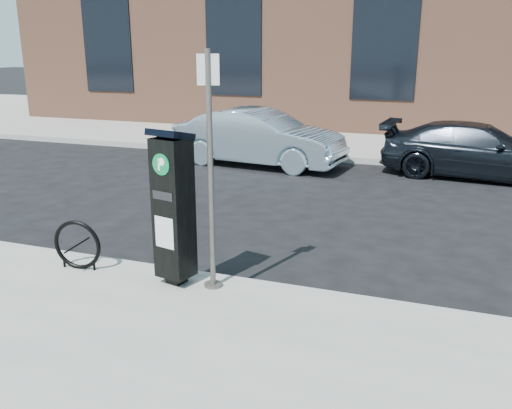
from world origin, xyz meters
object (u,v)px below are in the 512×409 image
at_px(parking_kiosk, 173,206).
at_px(sign_pole, 211,175).
at_px(car_silver, 259,138).
at_px(bike_rack, 77,245).
at_px(car_dark, 477,151).

height_order(parking_kiosk, sign_pole, sign_pole).
bearing_deg(car_silver, parking_kiosk, -161.82).
bearing_deg(car_silver, sign_pole, -158.34).
distance_m(bike_rack, car_dark, 9.20).
relative_size(sign_pole, car_dark, 0.64).
bearing_deg(parking_kiosk, bike_rack, -164.70).
distance_m(parking_kiosk, bike_rack, 1.50).
xyz_separation_m(car_silver, car_dark, (5.05, 0.47, -0.08)).
relative_size(parking_kiosk, sign_pole, 0.69).
bearing_deg(sign_pole, bike_rack, 160.19).
height_order(car_silver, car_dark, car_silver).
bearing_deg(sign_pole, car_dark, 45.42).
xyz_separation_m(parking_kiosk, sign_pole, (0.45, 0.05, 0.39)).
xyz_separation_m(bike_rack, car_dark, (4.87, 7.80, 0.15)).
bearing_deg(parking_kiosk, sign_pole, 19.70).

